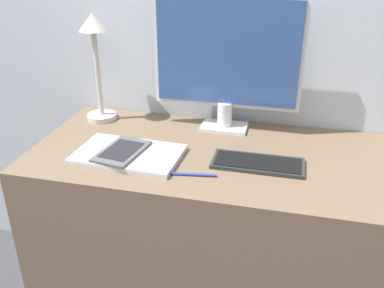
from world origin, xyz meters
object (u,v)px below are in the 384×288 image
at_px(ereader, 122,151).
at_px(desk_lamp, 96,53).
at_px(monitor, 228,60).
at_px(pen, 193,175).
at_px(laptop, 129,154).
at_px(keyboard, 258,163).

xyz_separation_m(ereader, desk_lamp, (-0.20, 0.29, 0.24)).
relative_size(monitor, pen, 3.69).
xyz_separation_m(desk_lamp, pen, (0.45, -0.35, -0.26)).
height_order(laptop, ereader, ereader).
xyz_separation_m(monitor, pen, (-0.04, -0.38, -0.26)).
height_order(ereader, desk_lamp, desk_lamp).
distance_m(monitor, keyboard, 0.39).
bearing_deg(keyboard, desk_lamp, 159.53).
bearing_deg(pen, laptop, 163.08).
xyz_separation_m(laptop, ereader, (-0.02, -0.01, 0.01)).
height_order(monitor, ereader, monitor).
height_order(monitor, pen, monitor).
distance_m(keyboard, laptop, 0.42).
bearing_deg(desk_lamp, ereader, -55.10).
bearing_deg(ereader, laptop, 22.59).
bearing_deg(pen, desk_lamp, 142.24).
bearing_deg(pen, ereader, 166.04).
bearing_deg(keyboard, monitor, 119.08).
distance_m(monitor, laptop, 0.48).
relative_size(keyboard, desk_lamp, 0.71).
bearing_deg(laptop, keyboard, 5.93).
height_order(desk_lamp, pen, desk_lamp).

